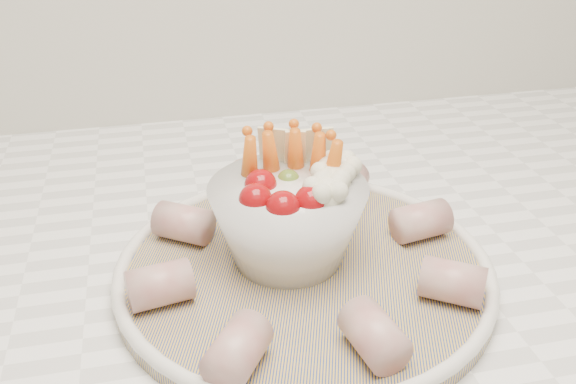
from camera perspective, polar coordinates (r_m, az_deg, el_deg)
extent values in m
cube|color=white|center=(0.66, -12.06, -5.46)|extent=(2.04, 0.62, 0.04)
cylinder|color=navy|center=(0.58, 1.44, -7.17)|extent=(0.42, 0.42, 0.01)
torus|color=white|center=(0.57, 1.45, -6.56)|extent=(0.33, 0.33, 0.01)
sphere|color=maroon|center=(0.53, -2.90, -0.70)|extent=(0.03, 0.03, 0.03)
sphere|color=maroon|center=(0.52, -0.45, -1.40)|extent=(0.03, 0.03, 0.03)
sphere|color=maroon|center=(0.52, 2.07, -0.85)|extent=(0.03, 0.03, 0.03)
sphere|color=maroon|center=(0.55, -2.45, 0.61)|extent=(0.03, 0.03, 0.03)
sphere|color=#527125|center=(0.56, 0.03, 0.99)|extent=(0.02, 0.02, 0.02)
cone|color=#D75F14|center=(0.57, -1.55, 2.72)|extent=(0.03, 0.04, 0.07)
cone|color=#D75F14|center=(0.58, 0.68, 2.98)|extent=(0.03, 0.04, 0.07)
cone|color=#D75F14|center=(0.57, 2.71, 2.60)|extent=(0.02, 0.04, 0.07)
cone|color=#D75F14|center=(0.56, -3.43, 2.27)|extent=(0.02, 0.03, 0.07)
cone|color=#D75F14|center=(0.55, 3.96, 1.86)|extent=(0.03, 0.04, 0.07)
sphere|color=white|center=(0.55, 3.97, 0.80)|extent=(0.03, 0.03, 0.03)
sphere|color=white|center=(0.53, 3.41, -0.38)|extent=(0.03, 0.03, 0.03)
sphere|color=white|center=(0.57, 4.58, 1.71)|extent=(0.03, 0.03, 0.03)
cube|color=beige|center=(0.58, -0.46, 3.62)|extent=(0.04, 0.03, 0.05)
cube|color=beige|center=(0.58, 1.78, 3.60)|extent=(0.04, 0.01, 0.05)
cylinder|color=#A8504D|center=(0.62, 11.72, -2.54)|extent=(0.06, 0.04, 0.03)
cylinder|color=#A8504D|center=(0.67, 5.28, 0.60)|extent=(0.06, 0.06, 0.03)
cylinder|color=#A8504D|center=(0.67, -3.39, 0.82)|extent=(0.04, 0.06, 0.03)
cylinder|color=#A8504D|center=(0.61, -9.26, -2.74)|extent=(0.06, 0.06, 0.03)
cylinder|color=#A8504D|center=(0.53, -11.31, -8.11)|extent=(0.06, 0.04, 0.03)
cylinder|color=#A8504D|center=(0.46, -4.51, -13.84)|extent=(0.06, 0.06, 0.03)
cylinder|color=#A8504D|center=(0.48, 7.66, -12.48)|extent=(0.04, 0.06, 0.03)
cylinder|color=#A8504D|center=(0.54, 14.44, -7.75)|extent=(0.06, 0.06, 0.03)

